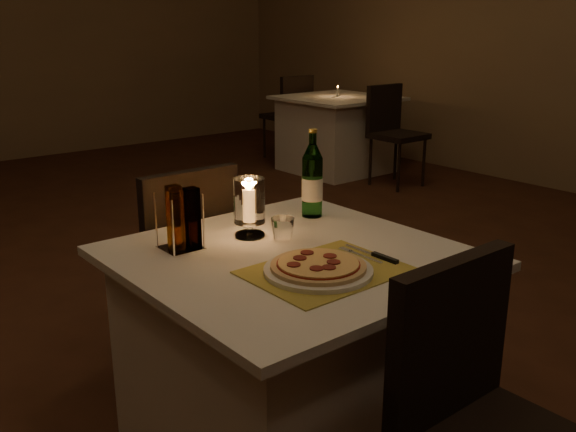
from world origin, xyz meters
TOP-DOWN VIEW (x-y plane):
  - floor at (0.00, 0.00)m, footprint 8.00×10.00m
  - main_table at (-0.18, -0.76)m, footprint 1.00×1.00m
  - chair_near at (-0.18, -1.47)m, footprint 0.42×0.42m
  - chair_far at (-0.18, -0.04)m, footprint 0.42×0.42m
  - placemat at (-0.20, -0.94)m, footprint 0.45×0.34m
  - plate at (-0.23, -0.94)m, footprint 0.32×0.32m
  - pizza at (-0.23, -0.94)m, footprint 0.28×0.28m
  - fork at (-0.04, -0.90)m, footprint 0.02×0.18m
  - knife at (-0.00, -0.96)m, footprint 0.02×0.22m
  - tumbler at (-0.13, -0.64)m, footprint 0.08×0.08m
  - water_bottle at (0.14, -0.49)m, footprint 0.08×0.08m
  - hurricane_candle at (-0.19, -0.53)m, footprint 0.11×0.11m
  - cruet_caddy at (-0.43, -0.51)m, footprint 0.12×0.12m
  - neighbor_table_right at (2.99, 2.37)m, footprint 1.00×1.00m
  - neighbor_chair_ra at (2.99, 1.66)m, footprint 0.42×0.42m
  - neighbor_chair_rb at (2.99, 3.09)m, footprint 0.42×0.42m
  - neighbor_candle_right at (2.99, 2.37)m, footprint 0.03×0.03m

SIDE VIEW (x-z plane):
  - floor at x=0.00m, z-range -0.02..0.00m
  - main_table at x=-0.18m, z-range 0.00..0.74m
  - neighbor_table_right at x=2.99m, z-range 0.00..0.74m
  - chair_near at x=-0.18m, z-range 0.10..1.00m
  - chair_far at x=-0.18m, z-range 0.10..1.00m
  - neighbor_chair_ra at x=2.99m, z-range 0.10..1.00m
  - neighbor_chair_rb at x=2.99m, z-range 0.10..1.00m
  - placemat at x=-0.20m, z-range 0.74..0.74m
  - fork at x=-0.04m, z-range 0.74..0.75m
  - knife at x=0.00m, z-range 0.74..0.76m
  - plate at x=-0.23m, z-range 0.74..0.76m
  - pizza at x=-0.23m, z-range 0.76..0.78m
  - tumbler at x=-0.13m, z-range 0.74..0.82m
  - neighbor_candle_right at x=2.99m, z-range 0.73..0.84m
  - cruet_caddy at x=-0.43m, z-range 0.73..0.94m
  - hurricane_candle at x=-0.19m, z-range 0.76..0.96m
  - water_bottle at x=0.14m, z-range 0.71..1.04m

